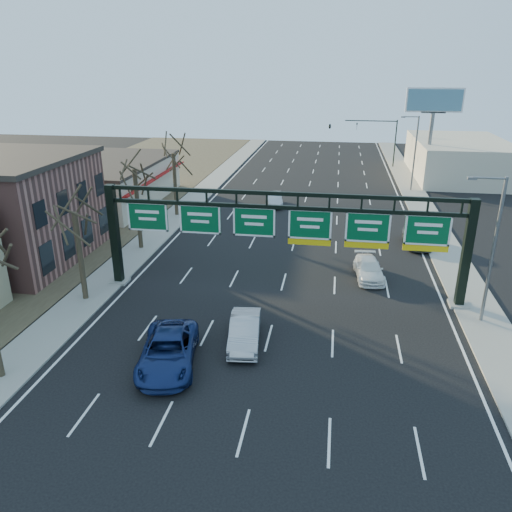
% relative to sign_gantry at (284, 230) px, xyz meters
% --- Properties ---
extents(ground, '(160.00, 160.00, 0.00)m').
position_rel_sign_gantry_xyz_m(ground, '(-0.16, -8.00, -4.63)').
color(ground, black).
rests_on(ground, ground).
extents(sidewalk_left, '(3.00, 120.00, 0.12)m').
position_rel_sign_gantry_xyz_m(sidewalk_left, '(-12.96, 12.00, -4.57)').
color(sidewalk_left, gray).
rests_on(sidewalk_left, ground).
extents(sidewalk_right, '(3.00, 120.00, 0.12)m').
position_rel_sign_gantry_xyz_m(sidewalk_right, '(12.64, 12.00, -4.57)').
color(sidewalk_right, gray).
rests_on(sidewalk_right, ground).
extents(dirt_strip_left, '(21.00, 120.00, 0.06)m').
position_rel_sign_gantry_xyz_m(dirt_strip_left, '(-25.16, 12.00, -4.60)').
color(dirt_strip_left, '#473D2B').
rests_on(dirt_strip_left, ground).
extents(lane_markings, '(21.60, 120.00, 0.01)m').
position_rel_sign_gantry_xyz_m(lane_markings, '(-0.16, 12.00, -4.62)').
color(lane_markings, white).
rests_on(lane_markings, ground).
extents(sign_gantry, '(24.60, 1.20, 7.20)m').
position_rel_sign_gantry_xyz_m(sign_gantry, '(0.00, 0.00, 0.00)').
color(sign_gantry, black).
rests_on(sign_gantry, ground).
extents(brick_block, '(10.40, 12.40, 8.30)m').
position_rel_sign_gantry_xyz_m(brick_block, '(-21.66, 3.00, -0.47)').
color(brick_block, '#8D554D').
rests_on(brick_block, ground).
extents(cream_strip, '(10.90, 18.40, 4.70)m').
position_rel_sign_gantry_xyz_m(cream_strip, '(-21.64, 21.00, -2.27)').
color(cream_strip, '#B8B099').
rests_on(cream_strip, ground).
extents(building_right_distant, '(12.00, 20.00, 5.00)m').
position_rel_sign_gantry_xyz_m(building_right_distant, '(19.84, 42.00, -2.13)').
color(building_right_distant, '#B8B099').
rests_on(building_right_distant, ground).
extents(tree_gantry, '(3.60, 3.60, 8.48)m').
position_rel_sign_gantry_xyz_m(tree_gantry, '(-12.96, -3.00, 2.48)').
color(tree_gantry, '#33291C').
rests_on(tree_gantry, sidewalk_left).
extents(tree_mid, '(3.60, 3.60, 9.24)m').
position_rel_sign_gantry_xyz_m(tree_mid, '(-12.96, 7.00, 3.23)').
color(tree_mid, '#33291C').
rests_on(tree_mid, sidewalk_left).
extents(tree_far, '(3.60, 3.60, 8.86)m').
position_rel_sign_gantry_xyz_m(tree_far, '(-12.96, 17.00, 2.86)').
color(tree_far, '#33291C').
rests_on(tree_far, sidewalk_left).
extents(streetlight_near, '(2.15, 0.22, 9.00)m').
position_rel_sign_gantry_xyz_m(streetlight_near, '(12.31, -2.00, 0.45)').
color(streetlight_near, slate).
rests_on(streetlight_near, sidewalk_right).
extents(streetlight_far, '(2.15, 0.22, 9.00)m').
position_rel_sign_gantry_xyz_m(streetlight_far, '(12.31, 32.00, 0.45)').
color(streetlight_far, slate).
rests_on(streetlight_far, sidewalk_right).
extents(billboard_right, '(7.00, 0.50, 12.00)m').
position_rel_sign_gantry_xyz_m(billboard_right, '(14.84, 36.98, 4.43)').
color(billboard_right, slate).
rests_on(billboard_right, ground).
extents(traffic_signal_mast, '(10.16, 0.54, 7.00)m').
position_rel_sign_gantry_xyz_m(traffic_signal_mast, '(5.53, 47.00, 0.87)').
color(traffic_signal_mast, black).
rests_on(traffic_signal_mast, ground).
extents(car_blue_suv, '(3.86, 6.44, 1.68)m').
position_rel_sign_gantry_xyz_m(car_blue_suv, '(-4.97, -9.58, -3.79)').
color(car_blue_suv, navy).
rests_on(car_blue_suv, ground).
extents(car_silver_sedan, '(2.18, 4.87, 1.55)m').
position_rel_sign_gantry_xyz_m(car_silver_sedan, '(-1.41, -6.82, -3.85)').
color(car_silver_sedan, '#A4A4A9').
rests_on(car_silver_sedan, ground).
extents(car_white_wagon, '(2.35, 4.82, 1.35)m').
position_rel_sign_gantry_xyz_m(car_white_wagon, '(5.94, 3.78, -3.95)').
color(car_white_wagon, white).
rests_on(car_white_wagon, ground).
extents(car_grey_far, '(2.26, 4.75, 1.57)m').
position_rel_sign_gantry_xyz_m(car_grey_far, '(10.34, 11.47, -3.84)').
color(car_grey_far, '#3F4144').
rests_on(car_grey_far, ground).
extents(car_silver_distant, '(2.41, 4.69, 1.47)m').
position_rel_sign_gantry_xyz_m(car_silver_distant, '(-3.44, 22.48, -3.89)').
color(car_silver_distant, '#A4A4A9').
rests_on(car_silver_distant, ground).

